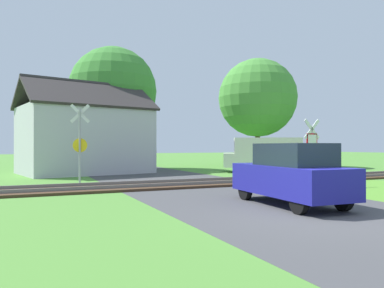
{
  "coord_description": "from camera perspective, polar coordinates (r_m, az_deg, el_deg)",
  "views": [
    {
      "loc": [
        -6.61,
        -7.17,
        1.7
      ],
      "look_at": [
        0.5,
        8.68,
        1.8
      ],
      "focal_mm": 35.0,
      "sensor_mm": 36.0,
      "label": 1
    }
  ],
  "objects": [
    {
      "name": "mail_truck",
      "position": [
        24.7,
        10.93,
        -1.4
      ],
      "size": [
        5.18,
        4.01,
        2.24
      ],
      "rotation": [
        0.0,
        0.0,
        1.06
      ],
      "color": "silver",
      "rests_on": "ground"
    },
    {
      "name": "rail_track",
      "position": [
        16.34,
        -0.17,
        -6.1
      ],
      "size": [
        60.0,
        2.6,
        0.22
      ],
      "color": "#422D1E",
      "rests_on": "ground"
    },
    {
      "name": "tree_far",
      "position": [
        31.94,
        9.96,
        6.93
      ],
      "size": [
        6.52,
        6.52,
        9.0
      ],
      "color": "#513823",
      "rests_on": "ground"
    },
    {
      "name": "crossing_sign_far",
      "position": [
        17.66,
        -16.72,
        0.65
      ],
      "size": [
        0.85,
        0.27,
        3.62
      ],
      "rotation": [
        0.0,
        0.0,
        -0.28
      ],
      "color": "#9E9EA5",
      "rests_on": "ground"
    },
    {
      "name": "house",
      "position": [
        24.48,
        -15.95,
        0.82
      ],
      "size": [
        8.64,
        6.97,
        5.84
      ],
      "rotation": [
        0.0,
        0.0,
        0.2
      ],
      "color": "#B7B7BC",
      "rests_on": "ground"
    },
    {
      "name": "road_asphalt",
      "position": [
        11.43,
        11.63,
        -8.86
      ],
      "size": [
        6.72,
        80.0,
        0.01
      ],
      "primitive_type": "cube",
      "color": "#424244",
      "rests_on": "ground"
    },
    {
      "name": "stop_sign_near",
      "position": [
        16.71,
        17.72,
        -0.35
      ],
      "size": [
        0.88,
        0.16,
        2.86
      ],
      "rotation": [
        0.0,
        0.0,
        3.2
      ],
      "color": "#9E9EA5",
      "rests_on": "ground"
    },
    {
      "name": "tree_center",
      "position": [
        28.39,
        -11.92,
        7.97
      ],
      "size": [
        6.38,
        6.38,
        8.99
      ],
      "color": "#513823",
      "rests_on": "ground"
    },
    {
      "name": "ground_plane",
      "position": [
        9.9,
        18.52,
        -10.2
      ],
      "size": [
        160.0,
        160.0,
        0.0
      ],
      "primitive_type": "plane",
      "color": "#4C8433"
    },
    {
      "name": "parked_car",
      "position": [
        11.18,
        14.8,
        -4.45
      ],
      "size": [
        1.85,
        4.08,
        1.78
      ],
      "rotation": [
        0.0,
        0.0,
        -0.05
      ],
      "color": "navy",
      "rests_on": "ground"
    }
  ]
}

